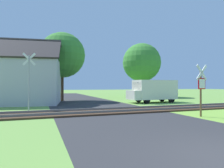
% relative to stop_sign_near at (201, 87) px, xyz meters
% --- Properties ---
extents(road_asphalt, '(7.06, 80.00, 0.01)m').
position_rel_stop_sign_near_xyz_m(road_asphalt, '(-4.02, -3.26, -1.63)').
color(road_asphalt, '#2D2D30').
rests_on(road_asphalt, ground).
extents(rail_track, '(60.00, 2.60, 0.22)m').
position_rel_stop_sign_near_xyz_m(rail_track, '(-4.02, 3.48, -1.58)').
color(rail_track, '#422D1E').
rests_on(rail_track, ground).
extents(stop_sign_near, '(0.87, 0.21, 2.83)m').
position_rel_stop_sign_near_xyz_m(stop_sign_near, '(0.00, 0.00, 0.00)').
color(stop_sign_near, brown).
rests_on(stop_sign_near, ground).
extents(crossing_sign_far, '(0.86, 0.23, 3.91)m').
position_rel_stop_sign_near_xyz_m(crossing_sign_far, '(-8.91, 5.93, 0.60)').
color(crossing_sign_far, '#9E9EA5').
rests_on(crossing_sign_far, ground).
extents(house, '(8.96, 7.28, 6.10)m').
position_rel_stop_sign_near_xyz_m(house, '(-10.31, 11.88, 0.54)').
color(house, '#B7B7BC').
rests_on(house, ground).
extents(tree_center, '(5.01, 5.01, 7.59)m').
position_rel_stop_sign_near_xyz_m(tree_center, '(-5.88, 14.17, 3.44)').
color(tree_center, '#513823').
rests_on(tree_center, ground).
extents(tree_far, '(5.81, 5.81, 8.15)m').
position_rel_stop_sign_near_xyz_m(tree_far, '(6.39, 18.55, 3.60)').
color(tree_far, '#513823').
rests_on(tree_far, ground).
extents(mail_truck, '(4.97, 2.06, 2.24)m').
position_rel_stop_sign_near_xyz_m(mail_truck, '(2.51, 8.91, -0.40)').
color(mail_truck, silver).
rests_on(mail_truck, ground).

